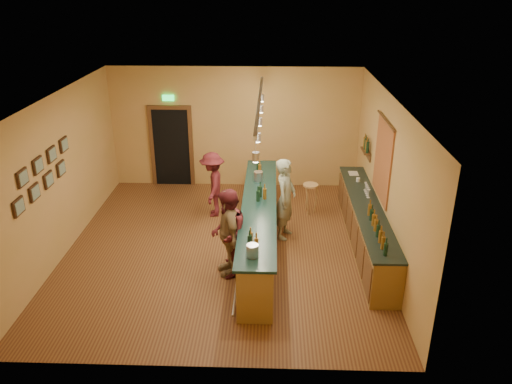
{
  "coord_description": "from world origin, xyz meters",
  "views": [
    {
      "loc": [
        0.99,
        -9.17,
        5.27
      ],
      "look_at": [
        0.67,
        0.2,
        1.21
      ],
      "focal_mm": 35.0,
      "sensor_mm": 36.0,
      "label": 1
    }
  ],
  "objects_px": {
    "back_counter": "(366,225)",
    "bar_stool": "(310,190)",
    "tasting_bar": "(259,223)",
    "customer_a": "(228,234)",
    "bartender": "(286,199)",
    "customer_b": "(228,233)",
    "customer_c": "(213,184)"
  },
  "relations": [
    {
      "from": "back_counter",
      "to": "customer_b",
      "type": "distance_m",
      "value": 3.01
    },
    {
      "from": "tasting_bar",
      "to": "customer_a",
      "type": "xyz_separation_m",
      "value": [
        -0.55,
        -0.97,
        0.26
      ]
    },
    {
      "from": "back_counter",
      "to": "tasting_bar",
      "type": "height_order",
      "value": "tasting_bar"
    },
    {
      "from": "bartender",
      "to": "customer_c",
      "type": "distance_m",
      "value": 1.98
    },
    {
      "from": "customer_b",
      "to": "customer_c",
      "type": "distance_m",
      "value": 2.59
    },
    {
      "from": "back_counter",
      "to": "customer_a",
      "type": "bearing_deg",
      "value": -157.43
    },
    {
      "from": "tasting_bar",
      "to": "customer_a",
      "type": "relative_size",
      "value": 2.95
    },
    {
      "from": "customer_b",
      "to": "back_counter",
      "type": "bearing_deg",
      "value": 94.67
    },
    {
      "from": "bartender",
      "to": "bar_stool",
      "type": "xyz_separation_m",
      "value": [
        0.63,
        1.2,
        -0.3
      ]
    },
    {
      "from": "tasting_bar",
      "to": "customer_c",
      "type": "relative_size",
      "value": 3.27
    },
    {
      "from": "customer_b",
      "to": "bar_stool",
      "type": "height_order",
      "value": "customer_b"
    },
    {
      "from": "back_counter",
      "to": "bar_stool",
      "type": "bearing_deg",
      "value": 123.57
    },
    {
      "from": "bar_stool",
      "to": "customer_b",
      "type": "bearing_deg",
      "value": -122.69
    },
    {
      "from": "back_counter",
      "to": "customer_b",
      "type": "relative_size",
      "value": 2.66
    },
    {
      "from": "customer_b",
      "to": "customer_c",
      "type": "height_order",
      "value": "customer_b"
    },
    {
      "from": "customer_a",
      "to": "customer_b",
      "type": "relative_size",
      "value": 1.01
    },
    {
      "from": "tasting_bar",
      "to": "bartender",
      "type": "xyz_separation_m",
      "value": [
        0.55,
        0.57,
        0.29
      ]
    },
    {
      "from": "tasting_bar",
      "to": "customer_a",
      "type": "bearing_deg",
      "value": -119.38
    },
    {
      "from": "bartender",
      "to": "tasting_bar",
      "type": "bearing_deg",
      "value": 154.6
    },
    {
      "from": "back_counter",
      "to": "tasting_bar",
      "type": "relative_size",
      "value": 0.89
    },
    {
      "from": "bartender",
      "to": "customer_b",
      "type": "distance_m",
      "value": 1.85
    },
    {
      "from": "bartender",
      "to": "bar_stool",
      "type": "distance_m",
      "value": 1.38
    },
    {
      "from": "bartender",
      "to": "customer_b",
      "type": "xyz_separation_m",
      "value": [
        -1.1,
        -1.49,
        -0.04
      ]
    },
    {
      "from": "back_counter",
      "to": "customer_b",
      "type": "xyz_separation_m",
      "value": [
        -2.78,
        -1.1,
        0.37
      ]
    },
    {
      "from": "bartender",
      "to": "back_counter",
      "type": "bearing_deg",
      "value": -84.55
    },
    {
      "from": "bartender",
      "to": "customer_a",
      "type": "distance_m",
      "value": 1.9
    },
    {
      "from": "tasting_bar",
      "to": "bar_stool",
      "type": "bearing_deg",
      "value": 56.36
    },
    {
      "from": "bar_stool",
      "to": "customer_c",
      "type": "bearing_deg",
      "value": -175.8
    },
    {
      "from": "customer_a",
      "to": "bar_stool",
      "type": "bearing_deg",
      "value": 146.05
    },
    {
      "from": "bartender",
      "to": "customer_c",
      "type": "bearing_deg",
      "value": 77.2
    },
    {
      "from": "customer_c",
      "to": "customer_b",
      "type": "bearing_deg",
      "value": 11.32
    },
    {
      "from": "bartender",
      "to": "customer_c",
      "type": "xyz_separation_m",
      "value": [
        -1.69,
        1.03,
        -0.12
      ]
    }
  ]
}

